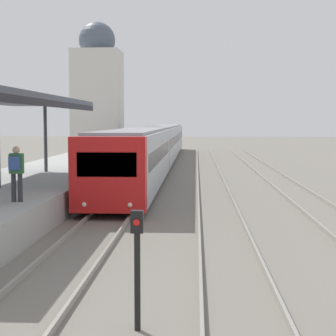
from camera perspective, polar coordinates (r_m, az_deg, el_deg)
person_on_platform at (r=17.28m, az=-15.17°, el=-0.10°), size 0.40×0.40×1.66m
train_near at (r=43.32m, az=-1.09°, el=2.51°), size 2.61×49.19×2.97m
signal_post_near at (r=9.09m, az=-3.15°, el=-9.02°), size 0.20×0.21×1.96m
distant_domed_building at (r=50.22m, az=-7.16°, el=7.40°), size 4.14×4.14×12.01m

